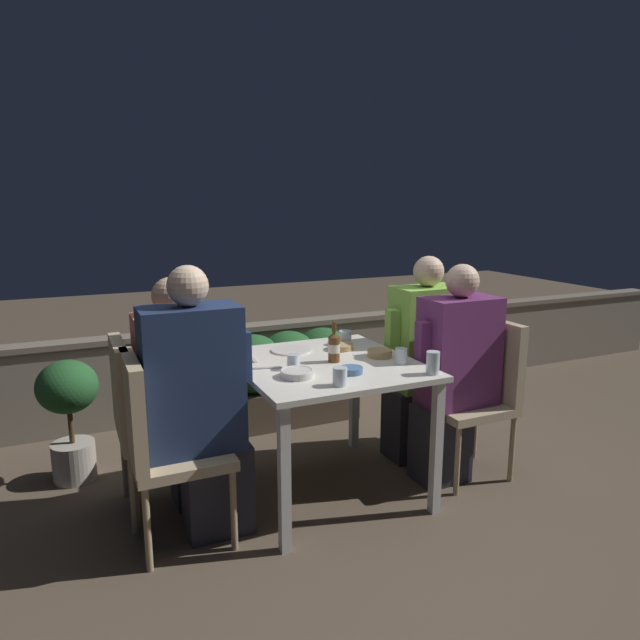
% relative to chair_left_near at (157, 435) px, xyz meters
% --- Properties ---
extents(ground_plane, '(16.00, 16.00, 0.00)m').
position_rel_chair_left_near_xyz_m(ground_plane, '(0.94, 0.15, -0.56)').
color(ground_plane, brown).
extents(parapet_wall, '(9.00, 0.18, 0.67)m').
position_rel_chair_left_near_xyz_m(parapet_wall, '(0.94, 1.62, -0.21)').
color(parapet_wall, gray).
rests_on(parapet_wall, ground_plane).
extents(dining_table, '(0.95, 1.02, 0.76)m').
position_rel_chair_left_near_xyz_m(dining_table, '(0.94, 0.15, 0.11)').
color(dining_table, silver).
rests_on(dining_table, ground_plane).
extents(planter_hedge, '(1.01, 0.47, 0.69)m').
position_rel_chair_left_near_xyz_m(planter_hedge, '(1.13, 1.22, -0.17)').
color(planter_hedge, brown).
rests_on(planter_hedge, ground_plane).
extents(chair_left_near, '(0.46, 0.45, 0.94)m').
position_rel_chair_left_near_xyz_m(chair_left_near, '(0.00, 0.00, 0.00)').
color(chair_left_near, tan).
rests_on(chair_left_near, ground_plane).
extents(person_navy_jumper, '(0.51, 0.26, 1.34)m').
position_rel_chair_left_near_xyz_m(person_navy_jumper, '(0.21, -0.00, 0.12)').
color(person_navy_jumper, '#282833').
rests_on(person_navy_jumper, ground_plane).
extents(chair_left_far, '(0.46, 0.45, 0.94)m').
position_rel_chair_left_near_xyz_m(chair_left_far, '(-0.02, 0.34, 0.00)').
color(chair_left_far, tan).
rests_on(chair_left_far, ground_plane).
extents(person_coral_top, '(0.48, 0.26, 1.25)m').
position_rel_chair_left_near_xyz_m(person_coral_top, '(0.19, 0.34, 0.07)').
color(person_coral_top, '#282833').
rests_on(person_coral_top, ground_plane).
extents(chair_right_near, '(0.46, 0.45, 0.94)m').
position_rel_chair_left_near_xyz_m(chair_right_near, '(1.88, -0.01, 0.00)').
color(chair_right_near, tan).
rests_on(chair_right_near, ground_plane).
extents(person_purple_stripe, '(0.50, 0.26, 1.28)m').
position_rel_chair_left_near_xyz_m(person_purple_stripe, '(1.68, -0.01, 0.09)').
color(person_purple_stripe, '#282833').
rests_on(person_purple_stripe, ground_plane).
extents(chair_right_far, '(0.46, 0.45, 0.94)m').
position_rel_chair_left_near_xyz_m(chair_right_far, '(1.89, 0.33, 0.00)').
color(chair_right_far, tan).
rests_on(chair_right_far, ground_plane).
extents(person_green_blouse, '(0.50, 0.26, 1.30)m').
position_rel_chair_left_near_xyz_m(person_green_blouse, '(1.69, 0.33, 0.09)').
color(person_green_blouse, '#282833').
rests_on(person_green_blouse, ground_plane).
extents(beer_bottle, '(0.07, 0.07, 0.22)m').
position_rel_chair_left_near_xyz_m(beer_bottle, '(0.98, 0.13, 0.29)').
color(beer_bottle, brown).
rests_on(beer_bottle, dining_table).
extents(plate_0, '(0.23, 0.23, 0.01)m').
position_rel_chair_left_near_xyz_m(plate_0, '(0.85, 0.44, 0.21)').
color(plate_0, silver).
rests_on(plate_0, dining_table).
extents(bowl_0, '(0.15, 0.15, 0.03)m').
position_rel_chair_left_near_xyz_m(bowl_0, '(1.13, 0.35, 0.22)').
color(bowl_0, tan).
rests_on(bowl_0, dining_table).
extents(bowl_1, '(0.17, 0.17, 0.04)m').
position_rel_chair_left_near_xyz_m(bowl_1, '(0.69, -0.04, 0.23)').
color(bowl_1, beige).
rests_on(bowl_1, dining_table).
extents(bowl_2, '(0.12, 0.12, 0.03)m').
position_rel_chair_left_near_xyz_m(bowl_2, '(0.97, -0.09, 0.22)').
color(bowl_2, '#4C709E').
rests_on(bowl_2, dining_table).
extents(bowl_3, '(0.14, 0.14, 0.04)m').
position_rel_chair_left_near_xyz_m(bowl_3, '(1.26, 0.12, 0.23)').
color(bowl_3, tan).
rests_on(bowl_3, dining_table).
extents(glass_cup_0, '(0.07, 0.07, 0.09)m').
position_rel_chair_left_near_xyz_m(glass_cup_0, '(0.83, -0.25, 0.25)').
color(glass_cup_0, silver).
rests_on(glass_cup_0, dining_table).
extents(glass_cup_1, '(0.07, 0.07, 0.08)m').
position_rel_chair_left_near_xyz_m(glass_cup_1, '(0.73, 0.10, 0.24)').
color(glass_cup_1, silver).
rests_on(glass_cup_1, dining_table).
extents(glass_cup_2, '(0.07, 0.07, 0.09)m').
position_rel_chair_left_near_xyz_m(glass_cup_2, '(1.29, -0.05, 0.25)').
color(glass_cup_2, silver).
rests_on(glass_cup_2, dining_table).
extents(glass_cup_3, '(0.07, 0.07, 0.12)m').
position_rel_chair_left_near_xyz_m(glass_cup_3, '(1.34, -0.28, 0.26)').
color(glass_cup_3, silver).
rests_on(glass_cup_3, dining_table).
extents(glass_cup_4, '(0.08, 0.08, 0.09)m').
position_rel_chair_left_near_xyz_m(glass_cup_4, '(1.21, 0.46, 0.25)').
color(glass_cup_4, silver).
rests_on(glass_cup_4, dining_table).
extents(fork_0, '(0.03, 0.17, 0.01)m').
position_rel_chair_left_near_xyz_m(fork_0, '(0.58, 0.37, 0.21)').
color(fork_0, silver).
rests_on(fork_0, dining_table).
extents(fork_1, '(0.17, 0.06, 0.01)m').
position_rel_chair_left_near_xyz_m(fork_1, '(0.59, 0.16, 0.21)').
color(fork_1, silver).
rests_on(fork_1, dining_table).
extents(potted_plant, '(0.34, 0.34, 0.73)m').
position_rel_chair_left_near_xyz_m(potted_plant, '(-0.37, 0.87, -0.11)').
color(potted_plant, '#B2A899').
rests_on(potted_plant, ground_plane).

